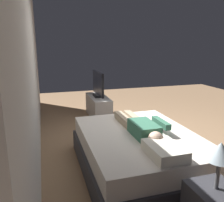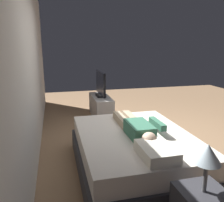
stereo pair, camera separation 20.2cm
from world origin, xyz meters
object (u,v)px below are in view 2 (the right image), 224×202
object	(u,v)px
tv_stand	(101,107)
tv	(101,85)
pillow	(156,152)
lamp	(208,155)
person	(137,127)
bed	(134,153)
remote	(159,126)

from	to	relation	value
tv_stand	tv	size ratio (longest dim) A/B	1.25
pillow	lamp	distance (m)	0.68
person	pillow	bearing A→B (deg)	177.23
tv	lamp	size ratio (longest dim) A/B	2.10
lamp	bed	bearing A→B (deg)	6.33
pillow	lamp	bearing A→B (deg)	-167.00
bed	remote	world-z (taller)	remote
tv_stand	lamp	size ratio (longest dim) A/B	2.62
person	tv	bearing A→B (deg)	-0.19
person	lamp	size ratio (longest dim) A/B	3.00
bed	person	xyz separation A→B (m)	(0.03, -0.03, 0.36)
tv_stand	tv	world-z (taller)	tv
tv_stand	lamp	distance (m)	3.85
remote	tv	world-z (taller)	tv
person	tv	xyz separation A→B (m)	(2.48, -0.01, 0.16)
remote	tv_stand	bearing A→B (deg)	9.67
pillow	remote	size ratio (longest dim) A/B	3.20
pillow	remote	xyz separation A→B (m)	(0.85, -0.44, -0.05)
remote	pillow	bearing A→B (deg)	152.72
person	tv	distance (m)	2.48
remote	lamp	world-z (taller)	lamp
pillow	person	bearing A→B (deg)	-2.77
tv_stand	tv	xyz separation A→B (m)	(0.00, 0.00, 0.53)
remote	tv_stand	world-z (taller)	remote
pillow	tv	xyz separation A→B (m)	(3.18, -0.04, 0.18)
pillow	remote	world-z (taller)	pillow
tv	pillow	bearing A→B (deg)	179.24
lamp	tv_stand	bearing A→B (deg)	1.52
remote	lamp	distance (m)	1.53
tv	lamp	world-z (taller)	tv
pillow	tv_stand	size ratio (longest dim) A/B	0.44
bed	tv	distance (m)	2.56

